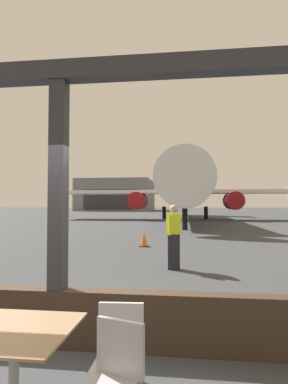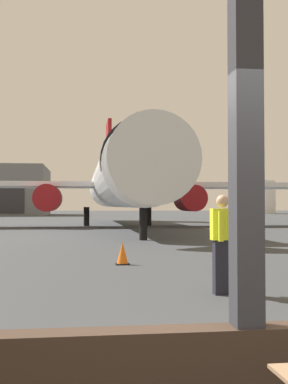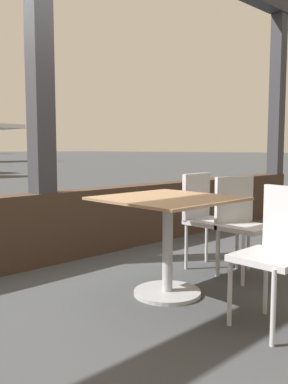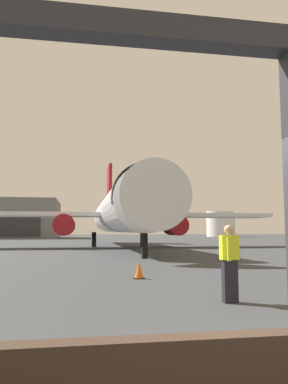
# 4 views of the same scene
# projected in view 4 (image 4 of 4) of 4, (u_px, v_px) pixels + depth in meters

# --- Properties ---
(ground_plane) EXTENTS (220.00, 220.00, 0.00)m
(ground_plane) POSITION_uv_depth(u_px,v_px,m) (99.00, 245.00, 42.58)
(ground_plane) COLOR #383A3D
(airplane) EXTENTS (29.64, 34.30, 10.34)m
(airplane) POSITION_uv_depth(u_px,v_px,m) (121.00, 211.00, 34.92)
(airplane) COLOR silver
(airplane) RESTS_ON ground
(ground_crew_worker) EXTENTS (0.40, 0.53, 1.74)m
(ground_crew_worker) POSITION_uv_depth(u_px,v_px,m) (229.00, 262.00, 8.44)
(ground_crew_worker) COLOR black
(ground_crew_worker) RESTS_ON ground
(traffic_cone) EXTENTS (0.36, 0.36, 0.59)m
(traffic_cone) POSITION_uv_depth(u_px,v_px,m) (139.00, 270.00, 12.54)
(traffic_cone) COLOR orange
(traffic_cone) RESTS_ON ground
(distant_hangar) EXTENTS (18.24, 17.97, 8.01)m
(distant_hangar) POSITION_uv_depth(u_px,v_px,m) (14.00, 219.00, 79.64)
(distant_hangar) COLOR slate
(distant_hangar) RESTS_ON ground
(fuel_storage_tank) EXTENTS (7.28, 7.28, 6.49)m
(fuel_storage_tank) POSITION_uv_depth(u_px,v_px,m) (221.00, 224.00, 96.59)
(fuel_storage_tank) COLOR white
(fuel_storage_tank) RESTS_ON ground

